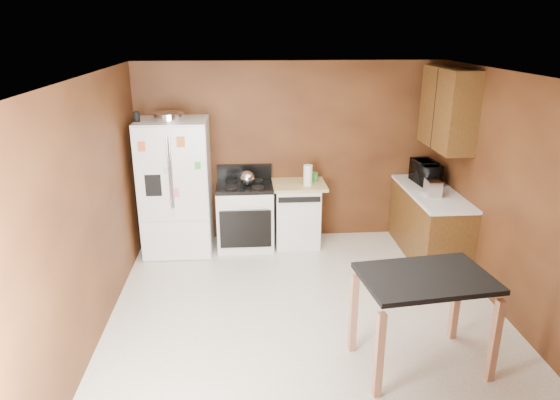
{
  "coord_description": "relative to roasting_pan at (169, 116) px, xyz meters",
  "views": [
    {
      "loc": [
        -0.63,
        -4.54,
        2.93
      ],
      "look_at": [
        -0.24,
        0.85,
        1.04
      ],
      "focal_mm": 32.0,
      "sensor_mm": 36.0,
      "label": 1
    }
  ],
  "objects": [
    {
      "name": "wall_right",
      "position": [
        3.67,
        -1.83,
        -0.6
      ],
      "size": [
        0.0,
        4.5,
        4.5
      ],
      "primitive_type": "plane",
      "rotation": [
        1.57,
        0.0,
        -1.57
      ],
      "color": "brown",
      "rests_on": "ground"
    },
    {
      "name": "paper_towel",
      "position": [
        1.79,
        0.02,
        -0.82
      ],
      "size": [
        0.12,
        0.12,
        0.28
      ],
      "primitive_type": "cylinder",
      "rotation": [
        0.0,
        0.0,
        0.02
      ],
      "color": "white",
      "rests_on": "dishwasher"
    },
    {
      "name": "green_canister",
      "position": [
        1.89,
        0.2,
        -0.9
      ],
      "size": [
        0.14,
        0.14,
        0.12
      ],
      "primitive_type": "cylinder",
      "rotation": [
        0.0,
        0.0,
        0.38
      ],
      "color": "green",
      "rests_on": "dishwasher"
    },
    {
      "name": "kettle",
      "position": [
        0.97,
        0.05,
        -0.85
      ],
      "size": [
        0.2,
        0.2,
        0.2
      ],
      "primitive_type": "sphere",
      "color": "silver",
      "rests_on": "gas_range"
    },
    {
      "name": "wall_left",
      "position": [
        -0.53,
        -1.83,
        -0.6
      ],
      "size": [
        0.0,
        4.5,
        4.5
      ],
      "primitive_type": "plane",
      "rotation": [
        1.57,
        0.0,
        1.57
      ],
      "color": "brown",
      "rests_on": "ground"
    },
    {
      "name": "gas_range",
      "position": [
        0.93,
        0.09,
        -1.39
      ],
      "size": [
        0.76,
        0.68,
        1.1
      ],
      "color": "white",
      "rests_on": "ground"
    },
    {
      "name": "wall_front",
      "position": [
        1.57,
        -4.08,
        -0.6
      ],
      "size": [
        4.2,
        0.0,
        4.2
      ],
      "primitive_type": "plane",
      "rotation": [
        -1.57,
        0.0,
        0.0
      ],
      "color": "brown",
      "rests_on": "ground"
    },
    {
      "name": "wall_back",
      "position": [
        1.57,
        0.42,
        -0.6
      ],
      "size": [
        4.2,
        0.0,
        4.2
      ],
      "primitive_type": "plane",
      "rotation": [
        1.57,
        0.0,
        0.0
      ],
      "color": "brown",
      "rests_on": "ground"
    },
    {
      "name": "toaster",
      "position": [
        3.31,
        -0.53,
        -0.85
      ],
      "size": [
        0.18,
        0.28,
        0.2
      ],
      "primitive_type": "cube",
      "rotation": [
        0.0,
        0.0,
        -0.06
      ],
      "color": "silver",
      "rests_on": "right_cabinets"
    },
    {
      "name": "dishwasher",
      "position": [
        1.65,
        0.12,
        -1.4
      ],
      "size": [
        0.78,
        0.63,
        0.89
      ],
      "color": "white",
      "rests_on": "ground"
    },
    {
      "name": "island",
      "position": [
        2.47,
        -2.66,
        -1.09
      ],
      "size": [
        1.18,
        0.86,
        0.91
      ],
      "color": "black",
      "rests_on": "ground"
    },
    {
      "name": "floor",
      "position": [
        1.57,
        -1.83,
        -1.85
      ],
      "size": [
        4.5,
        4.5,
        0.0
      ],
      "primitive_type": "plane",
      "color": "white",
      "rests_on": "ground"
    },
    {
      "name": "pen_cup",
      "position": [
        -0.39,
        -0.07,
        0.01
      ],
      "size": [
        0.08,
        0.08,
        0.12
      ],
      "primitive_type": "cylinder",
      "color": "black",
      "rests_on": "refrigerator"
    },
    {
      "name": "right_cabinets",
      "position": [
        3.41,
        -0.35,
        -0.94
      ],
      "size": [
        0.63,
        1.58,
        2.45
      ],
      "color": "brown",
      "rests_on": "ground"
    },
    {
      "name": "roasting_pan",
      "position": [
        0.0,
        0.0,
        0.0
      ],
      "size": [
        0.39,
        0.39,
        0.1
      ],
      "primitive_type": "cylinder",
      "color": "silver",
      "rests_on": "refrigerator"
    },
    {
      "name": "microwave",
      "position": [
        3.39,
        -0.02,
        -0.81
      ],
      "size": [
        0.38,
        0.53,
        0.27
      ],
      "primitive_type": "imported",
      "rotation": [
        0.0,
        0.0,
        1.67
      ],
      "color": "black",
      "rests_on": "right_cabinets"
    },
    {
      "name": "refrigerator",
      "position": [
        0.02,
        0.03,
        -0.95
      ],
      "size": [
        0.9,
        0.8,
        1.8
      ],
      "color": "white",
      "rests_on": "ground"
    },
    {
      "name": "ceiling",
      "position": [
        1.57,
        -1.83,
        0.65
      ],
      "size": [
        4.5,
        4.5,
        0.0
      ],
      "primitive_type": "plane",
      "rotation": [
        3.14,
        0.0,
        0.0
      ],
      "color": "white",
      "rests_on": "ground"
    }
  ]
}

